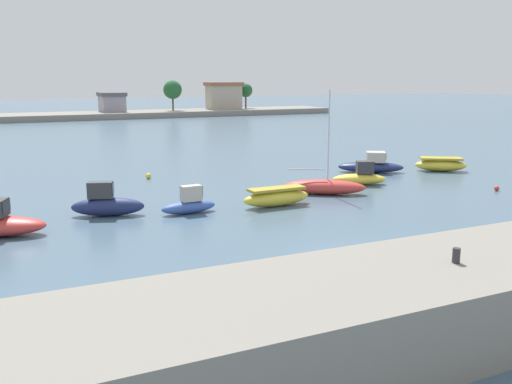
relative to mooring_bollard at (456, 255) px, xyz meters
name	(u,v)px	position (x,y,z in m)	size (l,w,h in m)	color
ground_plane	(355,257)	(1.85, 7.58, -2.55)	(400.00, 400.00, 0.00)	#476075
seawall_embankment	(491,287)	(1.85, 0.26, -1.39)	(71.84, 5.15, 2.32)	gray
mooring_bollard	(456,255)	(0.00, 0.00, 0.00)	(0.23, 0.23, 0.45)	#2D2D33
moored_boat_1	(107,204)	(-6.41, 20.04, -1.88)	(4.27, 2.54, 1.97)	navy
moored_boat_2	(189,204)	(-1.98, 18.61, -2.01)	(3.35, 1.16, 1.62)	#3856A8
moored_boat_3	(277,197)	(3.47, 18.09, -2.00)	(4.50, 1.39, 1.15)	yellow
moored_boat_4	(324,186)	(8.06, 19.88, -2.03)	(5.48, 4.33, 6.97)	#C63833
moored_boat_5	(360,177)	(12.29, 21.68, -1.99)	(4.17, 2.87, 1.74)	yellow
moored_boat_6	(372,165)	(16.41, 25.77, -1.96)	(5.44, 4.29, 1.72)	navy
moored_boat_7	(441,165)	(22.09, 23.83, -2.00)	(4.43, 3.74, 1.15)	yellow
mooring_buoy_0	(497,188)	(19.47, 15.62, -2.38)	(0.34, 0.34, 0.34)	red
mooring_buoy_1	(148,176)	(-1.10, 30.85, -2.33)	(0.43, 0.43, 0.43)	yellow
distant_shoreline	(67,111)	(2.03, 100.53, -1.01)	(109.63, 11.34, 8.29)	gray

